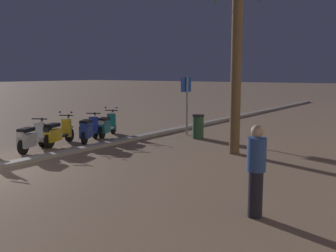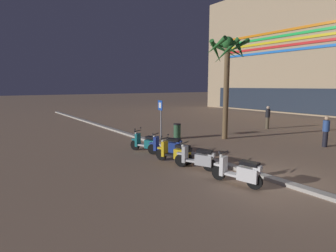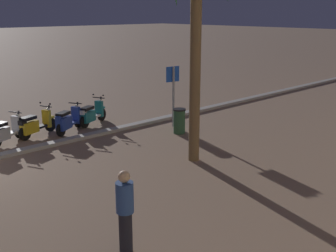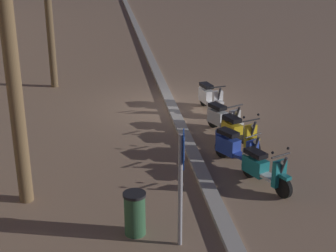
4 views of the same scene
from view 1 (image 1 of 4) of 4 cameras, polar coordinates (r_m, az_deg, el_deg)
scooter_teal_mid_centre at (r=15.61m, az=-9.24°, el=0.04°), size 1.66×0.88×1.17m
scooter_blue_last_in_row at (r=14.47m, az=-11.85°, el=-0.57°), size 1.63×1.00×1.04m
scooter_yellow_tail_end at (r=14.03m, az=-16.33°, el=-1.04°), size 1.76×0.84×1.17m
scooter_silver_far_back at (r=13.22m, az=-19.91°, el=-1.74°), size 1.63×0.90×1.04m
crossing_sign at (r=15.76m, az=2.82°, el=4.08°), size 0.60×0.16×2.40m
palm_tree_far_corner at (r=12.32m, az=10.51°, el=17.86°), size 2.50×2.42×6.18m
pedestrian_by_palm_tree at (r=6.91m, az=13.14°, el=-6.31°), size 0.34×0.34×1.67m
litter_bin at (r=14.96m, az=4.55°, el=-0.07°), size 0.48×0.48×0.95m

